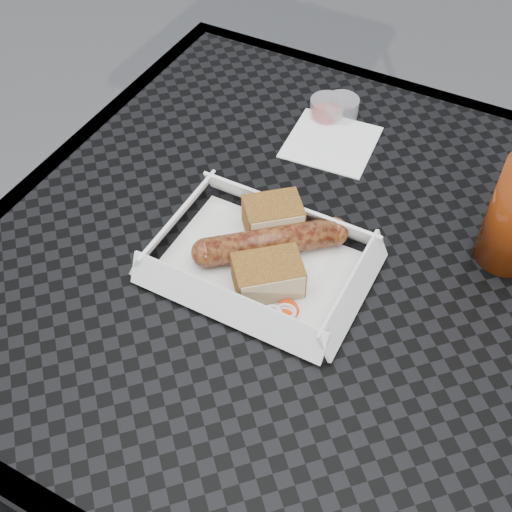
% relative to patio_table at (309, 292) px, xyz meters
% --- Properties ---
extents(ground, '(60.00, 60.00, 0.00)m').
position_rel_patio_table_xyz_m(ground, '(0.00, 0.00, -0.67)').
color(ground, '#4D4D50').
rests_on(ground, ground).
extents(patio_table, '(0.80, 0.80, 0.74)m').
position_rel_patio_table_xyz_m(patio_table, '(0.00, 0.00, 0.00)').
color(patio_table, black).
rests_on(patio_table, ground).
extents(food_tray, '(0.22, 0.15, 0.00)m').
position_rel_patio_table_xyz_m(food_tray, '(-0.05, -0.05, 0.08)').
color(food_tray, white).
rests_on(food_tray, patio_table).
extents(bratwurst, '(0.15, 0.14, 0.04)m').
position_rel_patio_table_xyz_m(bratwurst, '(-0.04, -0.02, 0.10)').
color(bratwurst, brown).
rests_on(bratwurst, food_tray).
extents(bread_near, '(0.08, 0.08, 0.04)m').
position_rel_patio_table_xyz_m(bread_near, '(-0.06, 0.01, 0.10)').
color(bread_near, brown).
rests_on(bread_near, food_tray).
extents(bread_far, '(0.09, 0.09, 0.04)m').
position_rel_patio_table_xyz_m(bread_far, '(-0.02, -0.07, 0.10)').
color(bread_far, brown).
rests_on(bread_far, food_tray).
extents(veg_garnish, '(0.03, 0.03, 0.00)m').
position_rel_patio_table_xyz_m(veg_garnish, '(0.00, -0.10, 0.08)').
color(veg_garnish, red).
rests_on(veg_garnish, food_tray).
extents(napkin, '(0.13, 0.13, 0.00)m').
position_rel_patio_table_xyz_m(napkin, '(-0.06, 0.20, 0.08)').
color(napkin, white).
rests_on(napkin, patio_table).
extents(condiment_cup_sauce, '(0.05, 0.05, 0.03)m').
position_rel_patio_table_xyz_m(condiment_cup_sauce, '(-0.09, 0.25, 0.09)').
color(condiment_cup_sauce, maroon).
rests_on(condiment_cup_sauce, patio_table).
extents(condiment_cup_empty, '(0.05, 0.05, 0.03)m').
position_rel_patio_table_xyz_m(condiment_cup_empty, '(-0.08, 0.27, 0.09)').
color(condiment_cup_empty, silver).
rests_on(condiment_cup_empty, patio_table).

